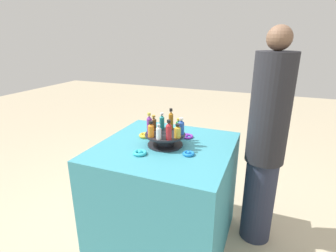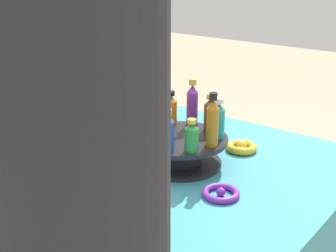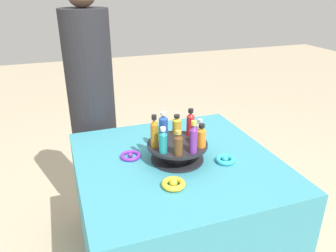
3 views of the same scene
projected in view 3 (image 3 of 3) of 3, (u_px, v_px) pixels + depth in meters
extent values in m
cube|color=teal|center=(176.00, 228.00, 1.65)|extent=(0.89, 0.89, 0.79)
cylinder|color=black|center=(177.00, 159.00, 1.49)|extent=(0.24, 0.24, 0.01)
cylinder|color=black|center=(177.00, 152.00, 1.47)|extent=(0.13, 0.13, 0.06)
cylinder|color=black|center=(177.00, 144.00, 1.46)|extent=(0.27, 0.27, 0.01)
cylinder|color=#234CAD|center=(163.00, 127.00, 1.52)|extent=(0.04, 0.04, 0.08)
cone|color=#234CAD|center=(163.00, 117.00, 1.50)|extent=(0.04, 0.04, 0.02)
cylinder|color=silver|center=(163.00, 114.00, 1.49)|extent=(0.03, 0.03, 0.01)
cylinder|color=#288438|center=(155.00, 134.00, 1.47)|extent=(0.04, 0.04, 0.06)
cone|color=#288438|center=(155.00, 126.00, 1.46)|extent=(0.03, 0.03, 0.01)
cylinder|color=gold|center=(155.00, 123.00, 1.45)|extent=(0.02, 0.02, 0.01)
cylinder|color=#AD6B19|center=(154.00, 136.00, 1.40)|extent=(0.03, 0.03, 0.11)
cone|color=#AD6B19|center=(154.00, 122.00, 1.38)|extent=(0.03, 0.03, 0.02)
cylinder|color=black|center=(154.00, 117.00, 1.37)|extent=(0.02, 0.02, 0.02)
cylinder|color=teal|center=(163.00, 144.00, 1.36)|extent=(0.04, 0.04, 0.08)
cone|color=teal|center=(163.00, 133.00, 1.34)|extent=(0.03, 0.03, 0.02)
cylinder|color=silver|center=(163.00, 129.00, 1.33)|extent=(0.02, 0.02, 0.01)
cylinder|color=brown|center=(178.00, 146.00, 1.34)|extent=(0.04, 0.04, 0.08)
cone|color=brown|center=(178.00, 136.00, 1.32)|extent=(0.04, 0.04, 0.02)
cylinder|color=#B79338|center=(179.00, 132.00, 1.32)|extent=(0.02, 0.02, 0.01)
cylinder|color=#702D93|center=(193.00, 141.00, 1.36)|extent=(0.03, 0.03, 0.10)
cone|color=#702D93|center=(194.00, 128.00, 1.33)|extent=(0.03, 0.03, 0.02)
cylinder|color=gold|center=(194.00, 123.00, 1.32)|extent=(0.02, 0.02, 0.02)
cylinder|color=orange|center=(201.00, 139.00, 1.41)|extent=(0.04, 0.04, 0.08)
cone|color=orange|center=(202.00, 129.00, 1.39)|extent=(0.04, 0.04, 0.02)
cylinder|color=black|center=(202.00, 126.00, 1.39)|extent=(0.03, 0.03, 0.01)
cylinder|color=silver|center=(200.00, 133.00, 1.47)|extent=(0.03, 0.03, 0.07)
cone|color=silver|center=(200.00, 124.00, 1.46)|extent=(0.03, 0.03, 0.02)
cylinder|color=#B2B2B7|center=(200.00, 121.00, 1.45)|extent=(0.02, 0.02, 0.01)
cylinder|color=#B21E23|center=(190.00, 126.00, 1.52)|extent=(0.04, 0.04, 0.09)
cone|color=#B21E23|center=(191.00, 114.00, 1.49)|extent=(0.04, 0.04, 0.02)
cylinder|color=black|center=(191.00, 111.00, 1.49)|extent=(0.02, 0.02, 0.02)
cylinder|color=gold|center=(177.00, 127.00, 1.54)|extent=(0.04, 0.04, 0.07)
cone|color=gold|center=(177.00, 119.00, 1.52)|extent=(0.04, 0.04, 0.01)
cylinder|color=black|center=(177.00, 116.00, 1.52)|extent=(0.03, 0.03, 0.01)
torus|color=blue|center=(180.00, 137.00, 1.68)|extent=(0.08, 0.08, 0.02)
sphere|color=blue|center=(180.00, 136.00, 1.68)|extent=(0.03, 0.03, 0.03)
torus|color=purple|center=(130.00, 156.00, 1.51)|extent=(0.09, 0.09, 0.02)
sphere|color=purple|center=(130.00, 155.00, 1.50)|extent=(0.02, 0.02, 0.02)
torus|color=gold|center=(173.00, 184.00, 1.29)|extent=(0.10, 0.10, 0.02)
sphere|color=gold|center=(173.00, 183.00, 1.29)|extent=(0.03, 0.03, 0.03)
torus|color=#2DB7CC|center=(225.00, 160.00, 1.47)|extent=(0.09, 0.09, 0.02)
sphere|color=#2DB7CC|center=(225.00, 159.00, 1.47)|extent=(0.03, 0.03, 0.03)
cylinder|color=#282D42|center=(100.00, 183.00, 2.14)|extent=(0.23, 0.23, 0.65)
cylinder|color=#232328|center=(89.00, 78.00, 1.85)|extent=(0.26, 0.26, 0.75)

